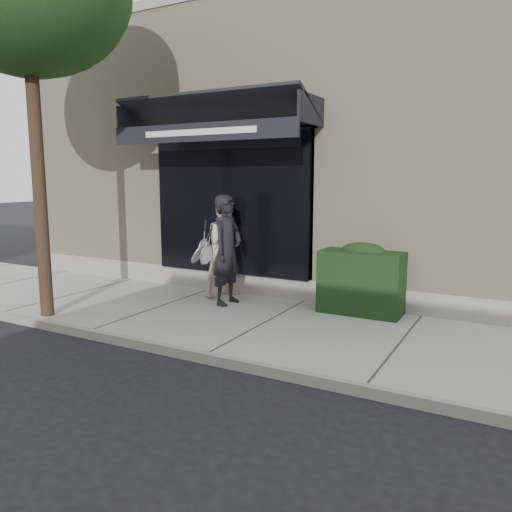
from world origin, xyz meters
The scene contains 7 objects.
ground centered at (0.00, 0.00, 0.00)m, with size 80.00×80.00×0.00m, color black.
sidewalk centered at (0.00, 0.00, 0.06)m, with size 20.00×3.00×0.12m, color #989893.
curb centered at (0.00, -1.55, 0.07)m, with size 20.00×0.10×0.14m, color gray.
building_facade centered at (-0.01, 4.96, 2.74)m, with size 14.30×8.04×5.64m.
hedge centered at (1.10, 1.25, 0.66)m, with size 1.30×0.70×1.14m.
pedestrian_front centered at (-1.09, 0.69, 1.05)m, with size 0.69×0.86×1.87m.
pedestrian_back centered at (-1.39, 1.16, 1.02)m, with size 0.98×1.08×1.81m.
Camera 1 is at (3.36, -6.42, 2.26)m, focal length 35.00 mm.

